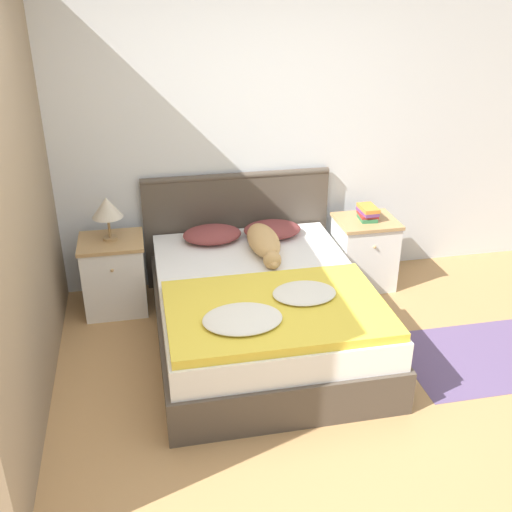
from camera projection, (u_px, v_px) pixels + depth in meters
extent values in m
plane|color=tan|center=(287.00, 442.00, 3.49)|extent=(16.00, 16.00, 0.00)
cube|color=silver|center=(226.00, 135.00, 4.81)|extent=(9.00, 0.06, 2.55)
cube|color=gray|center=(21.00, 192.00, 3.60)|extent=(0.06, 3.10, 2.55)
cube|color=#4C4238|center=(261.00, 323.00, 4.37)|extent=(1.49, 1.95, 0.30)
cube|color=white|center=(261.00, 293.00, 4.26)|extent=(1.43, 1.89, 0.20)
cube|color=#4C4238|center=(237.00, 229.00, 5.11)|extent=(1.57, 0.04, 0.95)
cylinder|color=#4C4238|center=(237.00, 176.00, 4.90)|extent=(1.57, 0.06, 0.06)
cube|color=white|center=(115.00, 276.00, 4.73)|extent=(0.47, 0.42, 0.58)
cube|color=tan|center=(111.00, 242.00, 4.60)|extent=(0.50, 0.44, 0.03)
sphere|color=tan|center=(112.00, 270.00, 4.47)|extent=(0.02, 0.02, 0.02)
cube|color=white|center=(364.00, 254.00, 5.11)|extent=(0.47, 0.42, 0.58)
cube|color=tan|center=(367.00, 221.00, 4.98)|extent=(0.50, 0.44, 0.03)
sphere|color=tan|center=(375.00, 247.00, 4.85)|extent=(0.02, 0.02, 0.02)
ellipsoid|color=brown|center=(212.00, 234.00, 4.80)|extent=(0.47, 0.36, 0.11)
ellipsoid|color=brown|center=(272.00, 229.00, 4.89)|extent=(0.47, 0.36, 0.11)
cube|color=yellow|center=(276.00, 310.00, 3.80)|extent=(1.39, 0.95, 0.06)
ellipsoid|color=silver|center=(242.00, 319.00, 3.61)|extent=(0.49, 0.38, 0.05)
ellipsoid|color=silver|center=(304.00, 293.00, 3.90)|extent=(0.42, 0.33, 0.05)
ellipsoid|color=tan|center=(263.00, 240.00, 4.63)|extent=(0.24, 0.56, 0.17)
sphere|color=tan|center=(272.00, 260.00, 4.36)|extent=(0.13, 0.13, 0.13)
ellipsoid|color=tan|center=(274.00, 265.00, 4.32)|extent=(0.06, 0.07, 0.05)
cone|color=tan|center=(267.00, 254.00, 4.34)|extent=(0.04, 0.04, 0.05)
cone|color=tan|center=(277.00, 253.00, 4.36)|extent=(0.04, 0.04, 0.05)
ellipsoid|color=tan|center=(261.00, 233.00, 4.86)|extent=(0.16, 0.25, 0.06)
cube|color=#337547|center=(367.00, 218.00, 4.96)|extent=(0.14, 0.18, 0.03)
cube|color=#AD2D28|center=(368.00, 214.00, 4.96)|extent=(0.16, 0.20, 0.02)
cube|color=#703D7F|center=(368.00, 212.00, 4.95)|extent=(0.13, 0.21, 0.03)
cube|color=orange|center=(368.00, 208.00, 4.94)|extent=(0.13, 0.21, 0.03)
cylinder|color=#9E7A4C|center=(110.00, 238.00, 4.61)|extent=(0.11, 0.11, 0.02)
cylinder|color=#9E7A4C|center=(109.00, 227.00, 4.57)|extent=(0.02, 0.02, 0.17)
cone|color=beige|center=(107.00, 207.00, 4.50)|extent=(0.23, 0.23, 0.16)
cube|color=#604C75|center=(477.00, 357.00, 4.24)|extent=(1.06, 0.82, 0.00)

